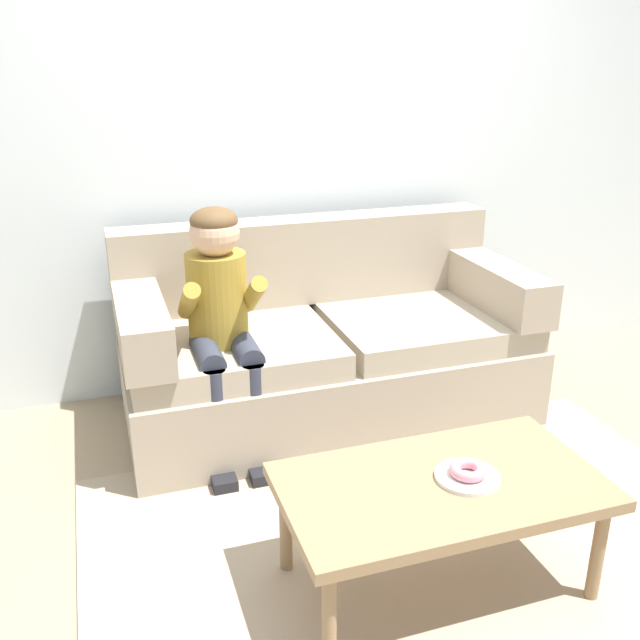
{
  "coord_description": "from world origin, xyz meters",
  "views": [
    {
      "loc": [
        -1.04,
        -2.16,
        1.69
      ],
      "look_at": [
        -0.17,
        0.45,
        0.65
      ],
      "focal_mm": 39.69,
      "sensor_mm": 36.0,
      "label": 1
    }
  ],
  "objects_px": {
    "person_child": "(221,310)",
    "donut": "(468,470)",
    "coffee_table": "(441,492)",
    "couch": "(325,349)"
  },
  "relations": [
    {
      "from": "person_child",
      "to": "donut",
      "type": "distance_m",
      "value": 1.27
    },
    {
      "from": "coffee_table",
      "to": "donut",
      "type": "bearing_deg",
      "value": -9.08
    },
    {
      "from": "person_child",
      "to": "coffee_table",
      "type": "bearing_deg",
      "value": -65.92
    },
    {
      "from": "couch",
      "to": "donut",
      "type": "bearing_deg",
      "value": -88.3
    },
    {
      "from": "couch",
      "to": "person_child",
      "type": "relative_size",
      "value": 1.75
    },
    {
      "from": "coffee_table",
      "to": "person_child",
      "type": "distance_m",
      "value": 1.24
    },
    {
      "from": "couch",
      "to": "coffee_table",
      "type": "xyz_separation_m",
      "value": [
        -0.05,
        -1.3,
        0.03
      ]
    },
    {
      "from": "couch",
      "to": "donut",
      "type": "xyz_separation_m",
      "value": [
        0.04,
        -1.31,
        0.1
      ]
    },
    {
      "from": "person_child",
      "to": "donut",
      "type": "height_order",
      "value": "person_child"
    },
    {
      "from": "couch",
      "to": "person_child",
      "type": "height_order",
      "value": "person_child"
    }
  ]
}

